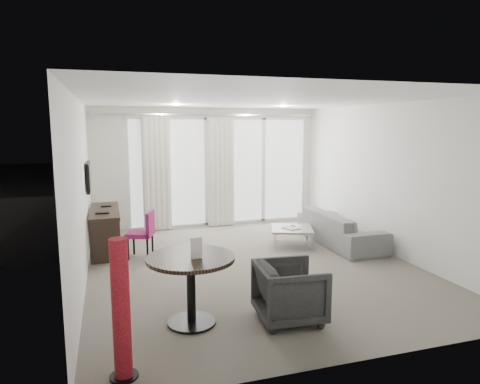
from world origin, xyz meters
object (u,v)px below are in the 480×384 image
object	(u,v)px
desk_chair	(140,235)
tub_armchair	(290,292)
round_table	(191,290)
rattan_chair_a	(254,198)
coffee_table	(292,237)
sofa	(340,228)
red_lamp	(121,310)
rattan_chair_b	(259,189)
desk	(105,230)

from	to	relation	value
desk_chair	tub_armchair	world-z (taller)	desk_chair
desk_chair	round_table	world-z (taller)	desk_chair
tub_armchair	rattan_chair_a	distance (m)	6.09
coffee_table	sofa	xyz separation A→B (m)	(0.92, -0.16, 0.14)
red_lamp	tub_armchair	world-z (taller)	red_lamp
red_lamp	coffee_table	world-z (taller)	red_lamp
rattan_chair_a	rattan_chair_b	size ratio (longest dim) A/B	0.94
sofa	rattan_chair_a	bearing A→B (deg)	11.04
desk_chair	coffee_table	world-z (taller)	desk_chair
desk	rattan_chair_b	bearing A→B (deg)	40.33
desk_chair	rattan_chair_a	distance (m)	4.24
tub_armchair	coffee_table	distance (m)	3.14
coffee_table	rattan_chair_b	size ratio (longest dim) A/B	0.88
round_table	sofa	size ratio (longest dim) A/B	0.47
round_table	desk_chair	bearing A→B (deg)	97.62
sofa	rattan_chair_a	distance (m)	3.25
desk	rattan_chair_a	distance (m)	4.30
tub_armchair	sofa	bearing A→B (deg)	-34.90
desk_chair	rattan_chair_b	distance (m)	5.53
round_table	coffee_table	xyz separation A→B (m)	(2.39, 2.60, -0.23)
red_lamp	sofa	distance (m)	5.26
round_table	coffee_table	bearing A→B (deg)	47.37
red_lamp	coffee_table	bearing A→B (deg)	47.48
round_table	rattan_chair_b	distance (m)	7.59
desk_chair	red_lamp	bearing A→B (deg)	-76.51
coffee_table	rattan_chair_a	world-z (taller)	rattan_chair_a
round_table	tub_armchair	size ratio (longest dim) A/B	1.33
desk	round_table	distance (m)	3.42
desk	coffee_table	distance (m)	3.39
desk_chair	tub_armchair	size ratio (longest dim) A/B	1.07
desk	rattan_chair_a	bearing A→B (deg)	32.93
red_lamp	tub_armchair	distance (m)	1.99
red_lamp	rattan_chair_a	distance (m)	7.36
desk	desk_chair	xyz separation A→B (m)	(0.56, -0.60, 0.03)
desk_chair	sofa	xyz separation A→B (m)	(3.67, -0.25, -0.09)
tub_armchair	sofa	xyz separation A→B (m)	(2.22, 2.68, -0.03)
rattan_chair_a	rattan_chair_b	distance (m)	1.36
round_table	sofa	xyz separation A→B (m)	(3.31, 2.44, -0.09)
tub_armchair	rattan_chair_b	world-z (taller)	rattan_chair_b
sofa	coffee_table	bearing A→B (deg)	79.88
desk_chair	round_table	bearing A→B (deg)	-62.17
sofa	rattan_chair_b	world-z (taller)	rattan_chair_b
red_lamp	tub_armchair	size ratio (longest dim) A/B	1.71
red_lamp	tub_armchair	xyz separation A→B (m)	(1.87, 0.61, -0.30)
desk	coffee_table	world-z (taller)	desk
desk	rattan_chair_a	size ratio (longest dim) A/B	1.99
tub_armchair	rattan_chair_b	bearing A→B (deg)	-12.39
red_lamp	sofa	xyz separation A→B (m)	(4.09, 3.29, -0.33)
desk	red_lamp	distance (m)	4.16
tub_armchair	coffee_table	xyz separation A→B (m)	(1.30, 2.85, -0.17)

